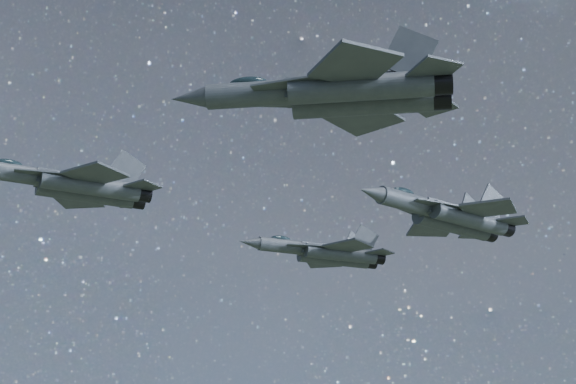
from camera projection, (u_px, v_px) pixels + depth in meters
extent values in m
cylinder|color=#31373D|center=(22.00, 174.00, 74.89)|extent=(7.65, 3.21, 1.58)
ellipsoid|color=black|center=(8.00, 164.00, 74.67)|extent=(2.59, 1.57, 0.78)
cube|color=#31373D|center=(84.00, 184.00, 76.95)|extent=(8.43, 3.34, 1.32)
cylinder|color=#31373D|center=(91.00, 186.00, 76.09)|extent=(8.64, 3.44, 1.58)
cylinder|color=#31373D|center=(85.00, 193.00, 77.81)|extent=(8.64, 3.44, 1.58)
cylinder|color=black|center=(143.00, 194.00, 77.93)|extent=(1.61, 1.71, 1.46)
cylinder|color=black|center=(137.00, 201.00, 79.65)|extent=(1.61, 1.71, 1.46)
cube|color=#31373D|center=(47.00, 174.00, 74.40)|extent=(5.30, 1.29, 0.12)
cube|color=#31373D|center=(41.00, 184.00, 76.73)|extent=(5.26, 3.15, 0.12)
cube|color=#31373D|center=(95.00, 174.00, 74.01)|extent=(5.80, 5.80, 0.20)
cube|color=#31373D|center=(77.00, 199.00, 79.87)|extent=(5.06, 5.37, 0.20)
cube|color=#31373D|center=(143.00, 186.00, 76.72)|extent=(3.43, 3.44, 0.15)
cube|color=#31373D|center=(129.00, 203.00, 80.68)|extent=(2.97, 3.10, 0.15)
cube|color=#31373D|center=(126.00, 170.00, 77.70)|extent=(3.51, 0.67, 3.60)
cube|color=#31373D|center=(119.00, 179.00, 79.85)|extent=(3.40, 1.22, 3.60)
cylinder|color=#31373D|center=(291.00, 247.00, 88.75)|extent=(6.88, 2.45, 1.42)
cone|color=#31373D|center=(250.00, 242.00, 87.28)|extent=(2.36, 1.60, 1.28)
ellipsoid|color=black|center=(281.00, 239.00, 88.62)|extent=(2.29, 1.28, 0.70)
cube|color=#31373D|center=(334.00, 252.00, 90.32)|extent=(7.59, 2.51, 1.18)
cylinder|color=#31373D|center=(341.00, 254.00, 89.50)|extent=(7.78, 2.59, 1.42)
cylinder|color=#31373D|center=(334.00, 258.00, 91.10)|extent=(7.78, 2.59, 1.42)
cylinder|color=black|center=(378.00, 258.00, 90.90)|extent=(1.37, 1.48, 1.31)
cylinder|color=black|center=(370.00, 262.00, 92.50)|extent=(1.37, 1.48, 1.31)
cube|color=#31373D|center=(310.00, 246.00, 88.18)|extent=(4.77, 1.17, 0.11)
cube|color=#31373D|center=(301.00, 253.00, 90.34)|extent=(4.80, 2.56, 0.11)
cube|color=#31373D|center=(348.00, 246.00, 87.58)|extent=(5.18, 5.23, 0.18)
cube|color=#31373D|center=(324.00, 262.00, 93.01)|extent=(4.72, 4.96, 0.18)
cube|color=#31373D|center=(380.00, 253.00, 89.81)|extent=(3.06, 3.09, 0.14)
cube|color=#31373D|center=(362.00, 263.00, 93.48)|extent=(2.77, 2.88, 0.14)
cube|color=#31373D|center=(365.00, 240.00, 90.78)|extent=(3.18, 0.53, 3.24)
cube|color=#31373D|center=(355.00, 246.00, 92.78)|extent=(3.11, 0.89, 3.24)
cylinder|color=#31373D|center=(268.00, 93.00, 56.79)|extent=(8.05, 4.24, 1.67)
cone|color=#31373D|center=(190.00, 98.00, 57.43)|extent=(2.93, 2.28, 1.50)
ellipsoid|color=black|center=(249.00, 83.00, 57.23)|extent=(2.79, 1.92, 0.83)
cube|color=#31373D|center=(355.00, 89.00, 56.08)|extent=(8.83, 4.47, 1.40)
cylinder|color=#31373D|center=(361.00, 88.00, 54.86)|extent=(9.06, 4.60, 1.67)
cylinder|color=#31373D|center=(363.00, 103.00, 56.86)|extent=(9.06, 4.60, 1.67)
cylinder|color=black|center=(441.00, 83.00, 54.25)|extent=(1.83, 1.92, 1.55)
cylinder|color=black|center=(440.00, 98.00, 56.24)|extent=(1.83, 1.92, 1.55)
cube|color=#31373D|center=(295.00, 83.00, 55.16)|extent=(5.41, 3.86, 0.13)
cube|color=#31373D|center=(301.00, 103.00, 57.86)|extent=(5.70, 2.00, 0.13)
cube|color=#31373D|center=(355.00, 65.00, 52.57)|extent=(4.98, 5.39, 0.21)
cube|color=#31373D|center=(361.00, 117.00, 59.36)|extent=(6.15, 6.07, 0.21)
cube|color=#31373D|center=(434.00, 70.00, 53.08)|extent=(2.91, 3.09, 0.16)
cube|color=#31373D|center=(433.00, 105.00, 57.67)|extent=(3.64, 3.62, 0.16)
cube|color=#31373D|center=(409.00, 53.00, 54.93)|extent=(3.47, 1.69, 3.82)
cube|color=#31373D|center=(410.00, 74.00, 57.43)|extent=(3.66, 1.13, 3.82)
cylinder|color=#31373D|center=(414.00, 204.00, 81.98)|extent=(8.13, 4.87, 1.72)
cone|color=#31373D|center=(371.00, 192.00, 79.08)|extent=(3.04, 2.48, 1.54)
ellipsoid|color=black|center=(403.00, 192.00, 81.54)|extent=(2.86, 2.12, 0.85)
cube|color=#31373D|center=(457.00, 216.00, 85.11)|extent=(8.91, 5.16, 1.43)
cylinder|color=#31373D|center=(469.00, 219.00, 84.34)|extent=(9.14, 5.31, 1.72)
cylinder|color=#31373D|center=(452.00, 224.00, 86.02)|extent=(9.14, 5.31, 1.72)
cylinder|color=black|center=(505.00, 228.00, 87.13)|extent=(1.95, 2.03, 1.58)
cylinder|color=black|center=(488.00, 233.00, 88.80)|extent=(1.95, 2.03, 1.58)
cube|color=#31373D|center=(441.00, 205.00, 81.90)|extent=(5.84, 2.46, 0.13)
cube|color=#31373D|center=(418.00, 213.00, 84.15)|extent=(5.38, 4.27, 0.13)
cube|color=#31373D|center=(488.00, 209.00, 82.29)|extent=(6.26, 6.11, 0.22)
cube|color=#31373D|center=(431.00, 228.00, 87.98)|extent=(4.80, 5.27, 0.22)
cube|color=#31373D|center=(513.00, 221.00, 85.87)|extent=(3.71, 3.66, 0.16)
cube|color=#31373D|center=(474.00, 234.00, 89.72)|extent=(2.81, 3.00, 0.16)
cube|color=#31373D|center=(492.00, 204.00, 86.61)|extent=(3.67, 1.43, 3.91)
cube|color=#31373D|center=(471.00, 211.00, 88.70)|extent=(3.44, 1.99, 3.91)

